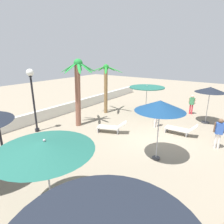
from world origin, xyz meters
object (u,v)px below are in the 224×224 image
(patio_umbrella_0, at_px, (160,106))
(lamp_post_1, at_px, (32,90))
(lounge_chair_1, at_px, (112,127))
(palm_tree_1, at_px, (106,83))
(patio_umbrella_5, at_px, (210,90))
(lounge_chair_0, at_px, (181,129))
(patio_umbrella_2, at_px, (45,146))
(guest_2, at_px, (219,131))
(guest_1, at_px, (156,113))
(patio_umbrella_1, at_px, (147,88))
(guest_0, at_px, (192,103))
(palm_tree_0, at_px, (78,85))

(patio_umbrella_0, xyz_separation_m, lamp_post_1, (-1.32, 7.79, 0.09))
(patio_umbrella_0, bearing_deg, lounge_chair_1, 69.45)
(palm_tree_1, relative_size, lamp_post_1, 1.01)
(patio_umbrella_5, xyz_separation_m, lounge_chair_0, (-3.27, 0.88, -2.08))
(palm_tree_1, bearing_deg, patio_umbrella_2, -151.82)
(patio_umbrella_2, xyz_separation_m, guest_2, (7.95, -3.62, -1.39))
(lamp_post_1, distance_m, guest_1, 8.24)
(lounge_chair_1, xyz_separation_m, guest_2, (1.53, -5.86, 0.65))
(patio_umbrella_1, xyz_separation_m, guest_0, (1.88, -3.30, -1.15))
(patio_umbrella_0, distance_m, guest_2, 4.01)
(lounge_chair_0, xyz_separation_m, guest_1, (0.33, 1.81, 0.65))
(patio_umbrella_5, xyz_separation_m, palm_tree_0, (-5.66, 7.37, 0.44))
(patio_umbrella_2, xyz_separation_m, palm_tree_0, (6.28, 4.98, 0.47))
(patio_umbrella_2, height_order, lounge_chair_0, patio_umbrella_2)
(patio_umbrella_2, bearing_deg, palm_tree_0, 38.42)
(palm_tree_1, relative_size, guest_2, 2.41)
(guest_0, bearing_deg, patio_umbrella_2, 176.03)
(patio_umbrella_5, bearing_deg, guest_0, 41.37)
(patio_umbrella_2, height_order, guest_2, patio_umbrella_2)
(patio_umbrella_0, bearing_deg, patio_umbrella_1, 29.35)
(guest_2, bearing_deg, palm_tree_0, 101.01)
(lounge_chair_1, bearing_deg, lamp_post_1, 122.60)
(patio_umbrella_0, relative_size, patio_umbrella_1, 1.01)
(lounge_chair_0, height_order, lounge_chair_1, same)
(guest_1, bearing_deg, guest_0, -15.20)
(guest_0, bearing_deg, guest_2, -154.56)
(palm_tree_0, distance_m, palm_tree_1, 3.48)
(patio_umbrella_0, distance_m, lounge_chair_1, 4.48)
(palm_tree_0, bearing_deg, lounge_chair_0, -69.83)
(lounge_chair_1, bearing_deg, palm_tree_0, 93.05)
(patio_umbrella_0, relative_size, guest_0, 1.80)
(palm_tree_0, xyz_separation_m, palm_tree_1, (3.46, 0.24, -0.28))
(palm_tree_0, relative_size, lounge_chair_1, 2.38)
(patio_umbrella_1, height_order, patio_umbrella_5, patio_umbrella_5)
(palm_tree_0, distance_m, lounge_chair_0, 7.35)
(lounge_chair_0, xyz_separation_m, lounge_chair_1, (-2.24, 3.75, 0.01))
(lamp_post_1, bearing_deg, guest_1, -49.46)
(palm_tree_0, height_order, guest_0, palm_tree_0)
(lounge_chair_0, bearing_deg, guest_0, 6.51)
(lamp_post_1, relative_size, guest_2, 2.37)
(palm_tree_1, xyz_separation_m, lounge_chair_1, (-3.32, -2.97, -2.23))
(patio_umbrella_5, height_order, lounge_chair_1, patio_umbrella_5)
(patio_umbrella_5, distance_m, lamp_post_1, 12.03)
(patio_umbrella_5, relative_size, palm_tree_1, 0.67)
(palm_tree_0, relative_size, guest_0, 2.79)
(palm_tree_0, height_order, palm_tree_1, palm_tree_0)
(patio_umbrella_0, height_order, lounge_chair_1, patio_umbrella_0)
(lamp_post_1, relative_size, lounge_chair_1, 2.09)
(patio_umbrella_2, relative_size, patio_umbrella_5, 1.03)
(lounge_chair_0, xyz_separation_m, guest_0, (4.92, 0.56, 0.62))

